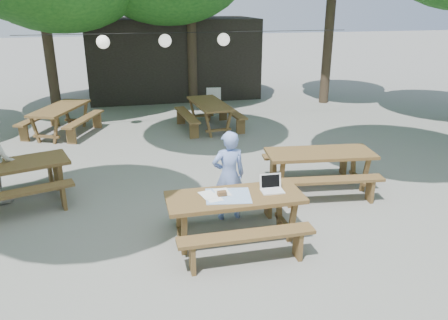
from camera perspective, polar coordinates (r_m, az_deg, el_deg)
name	(u,v)px	position (r m, az deg, el deg)	size (l,w,h in m)	color
ground	(223,228)	(7.08, -0.08, -8.82)	(80.00, 80.00, 0.00)	slate
pavilion	(173,57)	(16.76, -6.73, 13.16)	(6.00, 3.00, 2.80)	black
main_picnic_table	(235,218)	(6.55, 1.41, -7.52)	(2.00, 1.58, 0.75)	brown
picnic_table_nw	(11,183)	(8.57, -26.11, -2.77)	(2.28, 2.06, 0.75)	brown
picnic_table_ne	(319,170)	(8.50, 12.29, -1.26)	(2.08, 1.79, 0.75)	brown
picnic_table_far_w	(61,120)	(12.52, -20.46, 4.88)	(2.19, 2.36, 0.75)	brown
picnic_table_far_e	(210,115)	(12.27, -1.89, 5.86)	(1.75, 2.07, 0.75)	brown
woman	(229,176)	(7.07, 0.62, -2.07)	(0.55, 0.36, 1.51)	#7F9AE8
plastic_chair	(214,110)	(13.45, -1.27, 6.59)	(0.48, 0.48, 0.90)	silver
laptop	(271,186)	(6.57, 6.22, -3.46)	(0.34, 0.27, 0.24)	white
tabletop_clutter	(226,195)	(6.36, 0.22, -4.63)	(0.78, 0.65, 0.08)	#3B79CC
paper_lanterns	(166,41)	(12.13, -7.65, 15.21)	(9.00, 0.34, 0.38)	black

